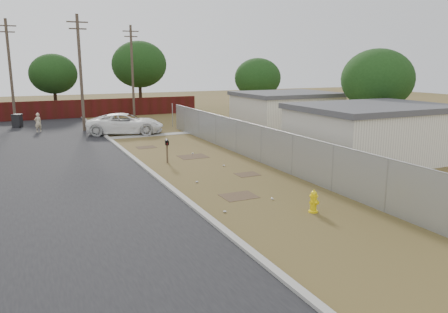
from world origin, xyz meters
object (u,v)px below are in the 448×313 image
fire_hydrant (314,202)px  mailbox (167,144)px  pickup_truck (126,124)px  pedestrian (38,123)px  trash_bin (17,121)px

fire_hydrant → mailbox: 10.27m
pickup_truck → pedestrian: pickup_truck is taller
mailbox → pedestrian: bearing=111.7°
fire_hydrant → pickup_truck: pickup_truck is taller
pickup_truck → pedestrian: bearing=76.2°
fire_hydrant → pedestrian: 25.94m
fire_hydrant → trash_bin: trash_bin is taller
fire_hydrant → mailbox: mailbox is taller
fire_hydrant → mailbox: size_ratio=0.65×
pedestrian → fire_hydrant: bearing=83.6°
pickup_truck → fire_hydrant: bearing=-156.4°
trash_bin → fire_hydrant: bearing=-71.2°
fire_hydrant → pedestrian: (-8.13, 24.63, 0.36)m
pickup_truck → pedestrian: size_ratio=3.77×
mailbox → fire_hydrant: bearing=-77.0°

